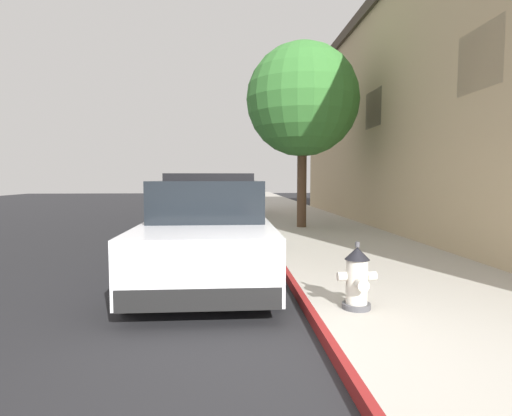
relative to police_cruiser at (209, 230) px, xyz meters
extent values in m
cube|color=#232326|center=(-3.02, 6.64, -0.84)|extent=(34.60, 60.00, 0.20)
cube|color=#ADA89E|center=(2.98, 6.64, -0.68)|extent=(3.40, 60.00, 0.13)
cube|color=maroon|center=(1.24, 6.64, -0.68)|extent=(0.08, 60.00, 0.13)
cube|color=tan|center=(8.63, 5.40, 2.60)|extent=(7.89, 18.35, 6.69)
cube|color=#473D33|center=(8.63, 5.40, 6.12)|extent=(8.13, 18.59, 0.36)
cube|color=black|center=(4.72, 0.27, 2.93)|extent=(0.06, 1.30, 1.10)
cube|color=black|center=(4.72, 5.40, 2.93)|extent=(0.06, 1.30, 1.10)
cube|color=black|center=(4.72, 10.54, 2.93)|extent=(0.06, 1.30, 1.10)
cube|color=white|center=(0.00, -0.04, -0.16)|extent=(1.84, 4.80, 0.76)
cube|color=black|center=(0.00, 0.11, 0.52)|extent=(1.64, 2.50, 0.60)
cube|color=black|center=(0.00, -2.38, -0.42)|extent=(1.76, 0.16, 0.24)
cube|color=black|center=(0.00, 2.30, -0.42)|extent=(1.76, 0.16, 0.24)
cylinder|color=black|center=(-0.86, 1.66, -0.42)|extent=(0.22, 0.64, 0.64)
cylinder|color=black|center=(0.86, 1.66, -0.42)|extent=(0.22, 0.64, 0.64)
cylinder|color=black|center=(-0.86, -1.74, -0.42)|extent=(0.22, 0.64, 0.64)
cylinder|color=black|center=(0.86, -1.74, -0.42)|extent=(0.22, 0.64, 0.64)
cube|color=black|center=(0.00, 0.06, 0.88)|extent=(1.48, 0.20, 0.12)
cube|color=red|center=(-0.35, 0.06, 0.88)|extent=(0.44, 0.18, 0.11)
cube|color=#1E33E0|center=(0.35, 0.06, 0.88)|extent=(0.44, 0.18, 0.11)
cube|color=black|center=(0.09, 9.84, -0.16)|extent=(1.84, 4.80, 0.76)
cube|color=black|center=(0.09, 9.99, 0.52)|extent=(1.64, 2.50, 0.60)
cube|color=black|center=(0.09, 7.50, -0.42)|extent=(1.76, 0.16, 0.24)
cube|color=black|center=(0.09, 12.18, -0.42)|extent=(1.76, 0.16, 0.24)
cylinder|color=black|center=(-0.77, 11.54, -0.42)|extent=(0.22, 0.64, 0.64)
cylinder|color=black|center=(0.95, 11.54, -0.42)|extent=(0.22, 0.64, 0.64)
cylinder|color=black|center=(-0.77, 8.14, -0.42)|extent=(0.22, 0.64, 0.64)
cylinder|color=black|center=(0.95, 8.14, -0.42)|extent=(0.22, 0.64, 0.64)
cylinder|color=#4C4C51|center=(1.75, -2.26, -0.58)|extent=(0.32, 0.32, 0.06)
cylinder|color=silver|center=(1.75, -2.26, -0.30)|extent=(0.24, 0.24, 0.50)
cone|color=black|center=(1.75, -2.26, 0.02)|extent=(0.28, 0.28, 0.14)
cylinder|color=#4C4C51|center=(1.75, -2.26, 0.12)|extent=(0.05, 0.05, 0.06)
cylinder|color=silver|center=(1.58, -2.26, -0.24)|extent=(0.10, 0.10, 0.10)
cylinder|color=silver|center=(1.92, -2.26, -0.24)|extent=(0.10, 0.10, 0.10)
cylinder|color=silver|center=(1.75, -2.44, -0.29)|extent=(0.13, 0.12, 0.13)
cylinder|color=brown|center=(2.53, 5.36, 0.69)|extent=(0.28, 0.28, 2.61)
sphere|color=#387A33|center=(2.53, 5.36, 3.16)|extent=(3.32, 3.32, 3.32)
camera|label=1|loc=(0.31, -6.64, 0.86)|focal=28.35mm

